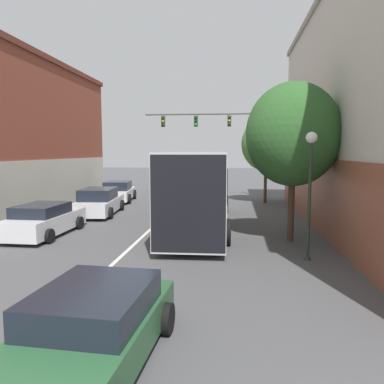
{
  "coord_description": "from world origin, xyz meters",
  "views": [
    {
      "loc": [
        3.74,
        -0.82,
        3.5
      ],
      "look_at": [
        1.96,
        14.92,
        1.79
      ],
      "focal_mm": 35.0,
      "sensor_mm": 36.0,
      "label": 1
    }
  ],
  "objects_px": {
    "traffic_signal_gantry": "(225,132)",
    "street_lamp": "(310,179)",
    "street_tree_near": "(293,135)",
    "street_tree_far": "(266,144)",
    "parked_car_left_mid": "(44,220)",
    "parked_car_left_far": "(99,202)",
    "hatchback_foreground": "(90,330)",
    "parked_car_left_near": "(118,192)",
    "bus": "(200,185)"
  },
  "relations": [
    {
      "from": "hatchback_foreground",
      "to": "parked_car_left_mid",
      "type": "bearing_deg",
      "value": 35.09
    },
    {
      "from": "bus",
      "to": "parked_car_left_far",
      "type": "height_order",
      "value": "bus"
    },
    {
      "from": "hatchback_foreground",
      "to": "parked_car_left_mid",
      "type": "xyz_separation_m",
      "value": [
        -5.59,
        9.05,
        0.03
      ]
    },
    {
      "from": "parked_car_left_mid",
      "to": "bus",
      "type": "bearing_deg",
      "value": -64.77
    },
    {
      "from": "bus",
      "to": "traffic_signal_gantry",
      "type": "height_order",
      "value": "traffic_signal_gantry"
    },
    {
      "from": "parked_car_left_far",
      "to": "street_tree_far",
      "type": "relative_size",
      "value": 0.83
    },
    {
      "from": "street_tree_near",
      "to": "street_tree_far",
      "type": "height_order",
      "value": "street_tree_near"
    },
    {
      "from": "traffic_signal_gantry",
      "to": "street_lamp",
      "type": "height_order",
      "value": "traffic_signal_gantry"
    },
    {
      "from": "hatchback_foreground",
      "to": "street_tree_near",
      "type": "relative_size",
      "value": 0.72
    },
    {
      "from": "bus",
      "to": "street_tree_far",
      "type": "xyz_separation_m",
      "value": [
        3.73,
        8.35,
        2.06
      ]
    },
    {
      "from": "traffic_signal_gantry",
      "to": "parked_car_left_near",
      "type": "bearing_deg",
      "value": -160.73
    },
    {
      "from": "parked_car_left_near",
      "to": "parked_car_left_mid",
      "type": "height_order",
      "value": "parked_car_left_near"
    },
    {
      "from": "parked_car_left_mid",
      "to": "street_lamp",
      "type": "distance_m",
      "value": 10.77
    },
    {
      "from": "traffic_signal_gantry",
      "to": "street_lamp",
      "type": "xyz_separation_m",
      "value": [
        3.15,
        -15.82,
        -2.3
      ]
    },
    {
      "from": "parked_car_left_far",
      "to": "parked_car_left_near",
      "type": "bearing_deg",
      "value": 1.1
    },
    {
      "from": "parked_car_left_near",
      "to": "traffic_signal_gantry",
      "type": "relative_size",
      "value": 0.49
    },
    {
      "from": "parked_car_left_far",
      "to": "parked_car_left_mid",
      "type": "bearing_deg",
      "value": 169.79
    },
    {
      "from": "parked_car_left_near",
      "to": "street_tree_near",
      "type": "height_order",
      "value": "street_tree_near"
    },
    {
      "from": "bus",
      "to": "hatchback_foreground",
      "type": "relative_size",
      "value": 2.73
    },
    {
      "from": "traffic_signal_gantry",
      "to": "street_lamp",
      "type": "bearing_deg",
      "value": -78.75
    },
    {
      "from": "parked_car_left_mid",
      "to": "street_lamp",
      "type": "height_order",
      "value": "street_lamp"
    },
    {
      "from": "parked_car_left_near",
      "to": "street_tree_far",
      "type": "relative_size",
      "value": 0.76
    },
    {
      "from": "street_lamp",
      "to": "parked_car_left_mid",
      "type": "bearing_deg",
      "value": 166.78
    },
    {
      "from": "parked_car_left_near",
      "to": "traffic_signal_gantry",
      "type": "xyz_separation_m",
      "value": [
        7.37,
        2.58,
        4.24
      ]
    },
    {
      "from": "parked_car_left_mid",
      "to": "parked_car_left_far",
      "type": "xyz_separation_m",
      "value": [
        0.43,
        5.29,
        0.06
      ]
    },
    {
      "from": "street_tree_near",
      "to": "hatchback_foreground",
      "type": "bearing_deg",
      "value": -116.19
    },
    {
      "from": "bus",
      "to": "street_tree_near",
      "type": "distance_m",
      "value": 5.17
    },
    {
      "from": "hatchback_foreground",
      "to": "parked_car_left_mid",
      "type": "height_order",
      "value": "parked_car_left_mid"
    },
    {
      "from": "traffic_signal_gantry",
      "to": "street_tree_near",
      "type": "bearing_deg",
      "value": -77.38
    },
    {
      "from": "street_tree_near",
      "to": "street_tree_far",
      "type": "bearing_deg",
      "value": 90.55
    },
    {
      "from": "parked_car_left_mid",
      "to": "street_tree_near",
      "type": "distance_m",
      "value": 10.71
    },
    {
      "from": "parked_car_left_near",
      "to": "parked_car_left_far",
      "type": "bearing_deg",
      "value": 179.28
    },
    {
      "from": "parked_car_left_far",
      "to": "street_tree_far",
      "type": "xyz_separation_m",
      "value": [
        9.58,
        5.9,
        3.31
      ]
    },
    {
      "from": "street_lamp",
      "to": "street_tree_near",
      "type": "distance_m",
      "value": 2.99
    },
    {
      "from": "parked_car_left_mid",
      "to": "street_lamp",
      "type": "relative_size",
      "value": 1.07
    },
    {
      "from": "parked_car_left_near",
      "to": "bus",
      "type": "bearing_deg",
      "value": -148.21
    },
    {
      "from": "parked_car_left_near",
      "to": "street_tree_far",
      "type": "xyz_separation_m",
      "value": [
        10.23,
        0.37,
        3.32
      ]
    },
    {
      "from": "bus",
      "to": "street_tree_near",
      "type": "relative_size",
      "value": 1.95
    },
    {
      "from": "parked_car_left_mid",
      "to": "parked_car_left_far",
      "type": "height_order",
      "value": "parked_car_left_far"
    },
    {
      "from": "bus",
      "to": "parked_car_left_far",
      "type": "bearing_deg",
      "value": 65.58
    },
    {
      "from": "parked_car_left_near",
      "to": "parked_car_left_far",
      "type": "xyz_separation_m",
      "value": [
        0.65,
        -5.53,
        0.01
      ]
    },
    {
      "from": "bus",
      "to": "parked_car_left_near",
      "type": "distance_m",
      "value": 10.37
    },
    {
      "from": "parked_car_left_near",
      "to": "parked_car_left_mid",
      "type": "xyz_separation_m",
      "value": [
        0.22,
        -10.82,
        -0.04
      ]
    },
    {
      "from": "parked_car_left_mid",
      "to": "street_lamp",
      "type": "xyz_separation_m",
      "value": [
        10.3,
        -2.42,
        1.99
      ]
    },
    {
      "from": "parked_car_left_mid",
      "to": "hatchback_foreground",
      "type": "bearing_deg",
      "value": -147.35
    },
    {
      "from": "bus",
      "to": "parked_car_left_near",
      "type": "relative_size",
      "value": 2.71
    },
    {
      "from": "hatchback_foreground",
      "to": "traffic_signal_gantry",
      "type": "distance_m",
      "value": 22.91
    },
    {
      "from": "street_lamp",
      "to": "bus",
      "type": "bearing_deg",
      "value": 127.36
    },
    {
      "from": "traffic_signal_gantry",
      "to": "street_tree_far",
      "type": "relative_size",
      "value": 1.56
    },
    {
      "from": "hatchback_foreground",
      "to": "street_tree_near",
      "type": "height_order",
      "value": "street_tree_near"
    }
  ]
}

